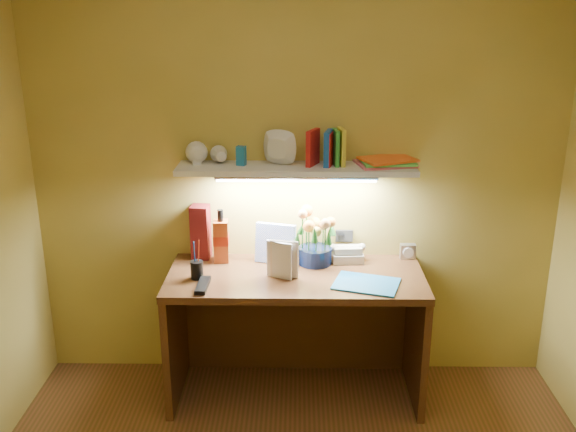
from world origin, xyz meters
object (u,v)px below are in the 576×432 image
Objects in this scene: desk at (295,336)px; desk_clock at (408,251)px; telephone at (347,252)px; whisky_bottle at (221,236)px; flower_bouquet at (315,236)px.

desk is 0.81m from desk_clock.
telephone is 0.56× the size of whisky_bottle.
desk_clock is at bearing 8.53° from flower_bouquet.
flower_bouquet is (0.11, 0.16, 0.54)m from desk.
desk is 4.21× the size of flower_bouquet.
desk_clock is at bearing 3.09° from whisky_bottle.
telephone is 0.73m from whisky_bottle.
whisky_bottle is at bearing 176.84° from telephone.
desk_clock is (0.65, 0.24, 0.42)m from desk.
telephone is (0.29, 0.20, 0.43)m from desk.
desk is 4.52× the size of whisky_bottle.
whisky_bottle reaches higher than desk_clock.
desk is at bearing -160.91° from desk_clock.
telephone is at bearing 1.14° from whisky_bottle.
desk is at bearing -123.97° from flower_bouquet.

